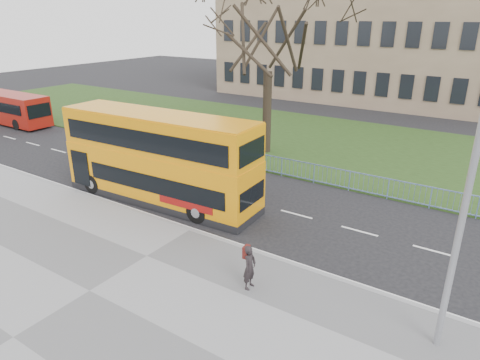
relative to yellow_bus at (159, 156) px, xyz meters
The scene contains 11 objects.
ground 4.07m from the yellow_bus, ahead, with size 120.00×120.00×0.00m, color black.
pavement 8.08m from the yellow_bus, 64.52° to the right, with size 80.00×10.50×0.12m, color slate.
kerb 4.41m from the yellow_bus, 28.41° to the right, with size 80.00×0.20×0.14m, color gray.
grass_verge 14.61m from the yellow_bus, 76.62° to the left, with size 80.00×15.40×0.08m, color #203413.
guard_railing 7.38m from the yellow_bus, 62.23° to the left, with size 40.00×0.12×1.10m, color #7491CF, non-canonical shape.
bare_tree 10.55m from the yellow_bus, 88.00° to the left, with size 8.76×8.76×12.52m, color black, non-canonical shape.
civic_building 35.10m from the yellow_bus, 92.74° to the left, with size 30.00×15.00×14.00m, color #7F6650.
yellow_bus is the anchor object (origin of this frame).
red_bus 22.96m from the yellow_bus, 167.78° to the left, with size 9.75×2.32×2.57m.
pedestrian 8.71m from the yellow_bus, 27.09° to the right, with size 0.57×0.37×1.56m, color black.
street_lamp 13.95m from the yellow_bus, 13.72° to the right, with size 1.92×0.40×9.06m.
Camera 1 is at (10.71, -13.89, 8.66)m, focal length 32.00 mm.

